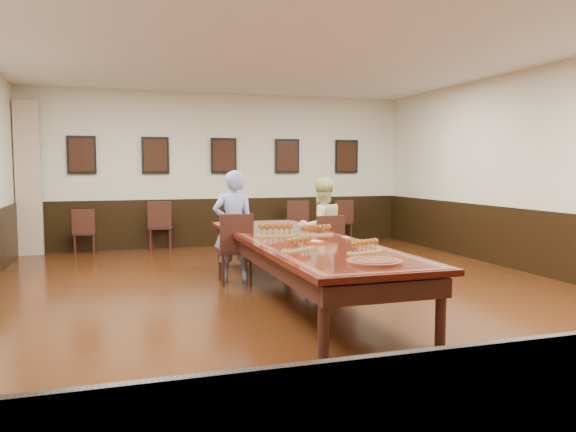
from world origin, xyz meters
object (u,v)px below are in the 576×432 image
object	(u,v)px
spare_chair_d	(341,221)
carved_platter	(374,262)
spare_chair_b	(161,225)
person_woman	(321,228)
spare_chair_c	(297,223)
person_man	(234,226)
conference_table	(300,249)
spare_chair_a	(84,231)
chair_man	(235,248)
chair_woman	(324,247)

from	to	relation	value
spare_chair_d	carved_platter	distance (m)	7.25
spare_chair_b	person_woman	bearing A→B (deg)	129.16
spare_chair_c	person_man	size ratio (longest dim) A/B	0.60
spare_chair_d	person_man	xyz separation A→B (m)	(-3.22, -3.60, 0.34)
spare_chair_b	conference_table	bearing A→B (deg)	115.54
spare_chair_a	person_man	size ratio (longest dim) A/B	0.54
chair_man	carved_platter	xyz separation A→B (m)	(0.68, -3.07, 0.26)
chair_woman	person_man	xyz separation A→B (m)	(-1.33, 0.20, 0.33)
spare_chair_b	person_man	xyz separation A→B (m)	(0.73, -3.56, 0.31)
spare_chair_b	carved_platter	xyz separation A→B (m)	(1.40, -6.73, 0.28)
spare_chair_b	person_woman	xyz separation A→B (m)	(2.05, -3.65, 0.26)
chair_man	spare_chair_d	xyz separation A→B (m)	(3.22, 3.71, -0.04)
person_man	person_woman	xyz separation A→B (m)	(1.32, -0.09, -0.06)
spare_chair_b	spare_chair_d	world-z (taller)	spare_chair_b
chair_woman	spare_chair_b	size ratio (longest dim) A/B	0.97
spare_chair_a	person_man	xyz separation A→B (m)	(2.18, -3.43, 0.37)
spare_chair_c	spare_chair_d	distance (m)	1.17
chair_woman	spare_chair_d	bearing A→B (deg)	-122.67
chair_woman	spare_chair_d	distance (m)	4.24
spare_chair_a	spare_chair_d	world-z (taller)	spare_chair_d
chair_man	person_woman	bearing A→B (deg)	-175.11
person_woman	chair_woman	bearing A→B (deg)	90.00
spare_chair_d	conference_table	world-z (taller)	spare_chair_d
conference_table	spare_chair_b	bearing A→B (deg)	105.70
person_woman	carved_platter	xyz separation A→B (m)	(-0.65, -3.08, 0.02)
spare_chair_b	spare_chair_c	distance (m)	2.83
chair_man	spare_chair_a	xyz separation A→B (m)	(-2.17, 3.53, -0.07)
spare_chair_d	person_woman	bearing A→B (deg)	65.59
chair_man	person_man	world-z (taller)	person_man
person_man	person_woman	size ratio (longest dim) A/B	1.08
spare_chair_c	spare_chair_d	world-z (taller)	spare_chair_c
chair_man	spare_chair_d	world-z (taller)	chair_man
spare_chair_a	spare_chair_d	distance (m)	5.40
spare_chair_b	person_woman	distance (m)	4.20
spare_chair_d	person_woman	world-z (taller)	person_woman
chair_man	spare_chair_b	world-z (taller)	chair_man
chair_woman	person_woman	xyz separation A→B (m)	(-0.01, 0.10, 0.27)
spare_chair_c	person_woman	xyz separation A→B (m)	(-0.77, -3.40, 0.27)
chair_man	person_man	distance (m)	0.32
chair_man	conference_table	world-z (taller)	chair_man
chair_man	conference_table	distance (m)	1.25
spare_chair_b	person_man	size ratio (longest dim) A/B	0.61
chair_man	spare_chair_b	bearing A→B (deg)	-74.52
spare_chair_d	person_man	distance (m)	4.84
conference_table	spare_chair_c	bearing A→B (deg)	71.74
carved_platter	spare_chair_c	bearing A→B (deg)	77.63
person_woman	carved_platter	distance (m)	3.15
chair_man	spare_chair_d	bearing A→B (deg)	-126.64
chair_woman	person_woman	world-z (taller)	person_woman
person_woman	carved_platter	bearing A→B (deg)	71.74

